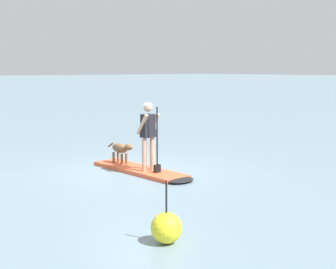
{
  "coord_description": "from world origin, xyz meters",
  "views": [
    {
      "loc": [
        9.83,
        -7.57,
        2.67
      ],
      "look_at": [
        0.0,
        1.0,
        0.9
      ],
      "focal_mm": 51.5,
      "sensor_mm": 36.0,
      "label": 1
    }
  ],
  "objects_px": {
    "paddleboard": "(145,171)",
    "dog": "(121,149)",
    "marker_buoy": "(166,228)",
    "person_paddler": "(149,131)"
  },
  "relations": [
    {
      "from": "person_paddler",
      "to": "marker_buoy",
      "type": "relative_size",
      "value": 1.75
    },
    {
      "from": "paddleboard",
      "to": "marker_buoy",
      "type": "height_order",
      "value": "marker_buoy"
    },
    {
      "from": "person_paddler",
      "to": "dog",
      "type": "relative_size",
      "value": 1.58
    },
    {
      "from": "dog",
      "to": "marker_buoy",
      "type": "height_order",
      "value": "marker_buoy"
    },
    {
      "from": "person_paddler",
      "to": "marker_buoy",
      "type": "xyz_separation_m",
      "value": [
        4.03,
        -2.89,
        -0.86
      ]
    },
    {
      "from": "dog",
      "to": "person_paddler",
      "type": "bearing_deg",
      "value": 0.74
    },
    {
      "from": "paddleboard",
      "to": "marker_buoy",
      "type": "xyz_separation_m",
      "value": [
        4.19,
        -2.89,
        0.2
      ]
    },
    {
      "from": "paddleboard",
      "to": "person_paddler",
      "type": "xyz_separation_m",
      "value": [
        0.16,
        0.0,
        1.06
      ]
    },
    {
      "from": "dog",
      "to": "marker_buoy",
      "type": "distance_m",
      "value": 5.97
    },
    {
      "from": "paddleboard",
      "to": "dog",
      "type": "height_order",
      "value": "dog"
    }
  ]
}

